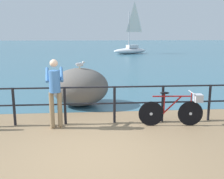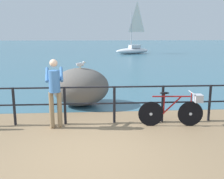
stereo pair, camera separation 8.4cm
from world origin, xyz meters
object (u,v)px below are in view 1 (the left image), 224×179
(sailboat, at_px, (131,48))
(seagull, at_px, (80,64))
(bicycle, at_px, (177,109))
(breakwater_boulder_main, at_px, (80,87))
(person_at_railing, at_px, (55,90))

(sailboat, bearing_deg, seagull, 54.21)
(bicycle, xyz_separation_m, sailboat, (2.56, 25.09, 0.24))
(breakwater_boulder_main, relative_size, sailboat, 0.31)
(bicycle, xyz_separation_m, seagull, (-2.59, 2.14, 0.95))
(breakwater_boulder_main, xyz_separation_m, sailboat, (5.16, 22.86, 0.07))
(sailboat, bearing_deg, breakwater_boulder_main, 54.13)
(breakwater_boulder_main, relative_size, seagull, 5.56)
(seagull, xyz_separation_m, sailboat, (5.15, 22.96, -0.71))
(bicycle, height_order, person_at_railing, person_at_railing)
(bicycle, bearing_deg, seagull, 144.09)
(seagull, distance_m, sailboat, 23.54)
(seagull, height_order, sailboat, sailboat)
(person_at_railing, bearing_deg, bicycle, -99.06)
(bicycle, bearing_deg, person_at_railing, -177.87)
(person_at_railing, relative_size, seagull, 5.20)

